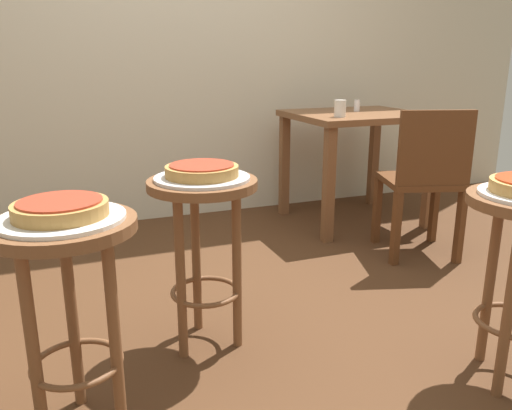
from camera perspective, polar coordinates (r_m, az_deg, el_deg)
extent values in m
plane|color=#4C2D19|center=(2.40, 0.37, -11.68)|extent=(6.00, 6.00, 0.00)
cylinder|color=brown|center=(2.11, 24.25, -7.67)|extent=(0.04, 0.04, 0.64)
cylinder|color=brown|center=(1.91, 25.96, -10.26)|extent=(0.04, 0.04, 0.64)
cylinder|color=brown|center=(1.55, -20.45, -2.19)|extent=(0.41, 0.41, 0.03)
cylinder|color=brown|center=(1.79, -19.51, -11.33)|extent=(0.04, 0.04, 0.64)
cylinder|color=brown|center=(1.63, -23.20, -14.68)|extent=(0.04, 0.04, 0.64)
cylinder|color=brown|center=(1.63, -15.20, -13.87)|extent=(0.04, 0.04, 0.64)
torus|color=brown|center=(1.73, -19.01, -16.05)|extent=(0.28, 0.28, 0.02)
cylinder|color=white|center=(1.54, -20.53, -1.36)|extent=(0.35, 0.35, 0.01)
cylinder|color=#B78442|center=(1.53, -20.62, -0.43)|extent=(0.26, 0.26, 0.04)
cylinder|color=#B23823|center=(1.53, -20.71, 0.39)|extent=(0.23, 0.23, 0.01)
cylinder|color=brown|center=(1.94, -5.91, 2.29)|extent=(0.41, 0.41, 0.03)
cylinder|color=brown|center=(2.16, -6.58, -5.72)|extent=(0.04, 0.04, 0.64)
cylinder|color=brown|center=(1.96, -8.25, -8.05)|extent=(0.04, 0.04, 0.64)
cylinder|color=brown|center=(2.02, -2.10, -7.20)|extent=(0.04, 0.04, 0.64)
torus|color=brown|center=(2.08, -5.57, -9.40)|extent=(0.28, 0.28, 0.02)
cylinder|color=silver|center=(1.93, -5.93, 2.97)|extent=(0.36, 0.36, 0.01)
cylinder|color=#B78442|center=(1.93, -5.95, 3.72)|extent=(0.27, 0.27, 0.04)
cylinder|color=#B23823|center=(1.92, -5.97, 4.39)|extent=(0.24, 0.24, 0.01)
cube|color=brown|center=(3.60, 10.99, 9.61)|extent=(0.86, 0.75, 0.04)
cube|color=brown|center=(3.20, 7.97, 2.09)|extent=(0.06, 0.06, 0.72)
cube|color=brown|center=(3.62, 18.52, 3.05)|extent=(0.06, 0.06, 0.72)
cube|color=brown|center=(3.76, 3.12, 4.32)|extent=(0.06, 0.06, 0.72)
cube|color=brown|center=(4.13, 12.78, 4.99)|extent=(0.06, 0.06, 0.72)
cylinder|color=silver|center=(3.30, 9.19, 10.40)|extent=(0.07, 0.07, 0.10)
cylinder|color=white|center=(3.67, 11.01, 10.66)|extent=(0.04, 0.04, 0.08)
cube|color=#5B3319|center=(3.11, 17.49, 2.55)|extent=(0.50, 0.50, 0.04)
cube|color=#5B3319|center=(2.91, 19.10, 5.89)|extent=(0.39, 0.15, 0.40)
cube|color=#5B3319|center=(3.40, 18.93, -0.43)|extent=(0.04, 0.04, 0.42)
cube|color=#5B3319|center=(3.28, 13.11, -0.56)|extent=(0.04, 0.04, 0.42)
cube|color=#5B3319|center=(3.08, 21.44, -2.30)|extent=(0.04, 0.04, 0.42)
cube|color=#5B3319|center=(2.95, 15.10, -2.54)|extent=(0.04, 0.04, 0.42)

